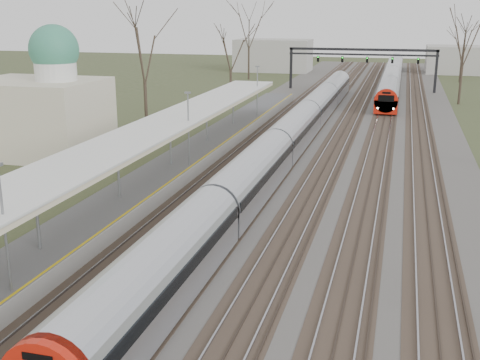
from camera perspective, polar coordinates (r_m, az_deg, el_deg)
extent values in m
cube|color=#474442|center=(60.24, 9.01, 4.84)|extent=(24.00, 160.00, 0.10)
cube|color=#4C3828|center=(61.13, 3.40, 5.21)|extent=(2.60, 160.00, 0.06)
cube|color=gray|center=(61.26, 2.74, 5.31)|extent=(0.07, 160.00, 0.12)
cube|color=gray|center=(60.98, 4.06, 5.24)|extent=(0.07, 160.00, 0.12)
cube|color=#4C3828|center=(60.53, 6.65, 5.02)|extent=(2.60, 160.00, 0.06)
cube|color=gray|center=(60.63, 5.98, 5.13)|extent=(0.07, 160.00, 0.12)
cube|color=gray|center=(60.42, 7.33, 5.05)|extent=(0.07, 160.00, 0.12)
cube|color=#4C3828|center=(60.13, 9.96, 4.82)|extent=(2.60, 160.00, 0.06)
cube|color=gray|center=(60.19, 9.28, 4.93)|extent=(0.07, 160.00, 0.12)
cube|color=gray|center=(60.06, 10.65, 4.84)|extent=(0.07, 160.00, 0.12)
cube|color=#4C3828|center=(59.94, 13.30, 4.60)|extent=(2.60, 160.00, 0.06)
cube|color=gray|center=(59.95, 12.62, 4.71)|extent=(0.07, 160.00, 0.12)
cube|color=gray|center=(59.91, 13.99, 4.62)|extent=(0.07, 160.00, 0.12)
cube|color=#4C3828|center=(59.95, 16.65, 4.36)|extent=(2.60, 160.00, 0.06)
cube|color=gray|center=(59.91, 15.97, 4.47)|extent=(0.07, 160.00, 0.12)
cube|color=gray|center=(59.96, 17.34, 4.37)|extent=(0.07, 160.00, 0.12)
cube|color=#9E9B93|center=(45.36, -4.92, 1.97)|extent=(3.50, 69.00, 1.00)
cylinder|color=slate|center=(28.03, -18.68, -3.37)|extent=(0.14, 0.14, 3.00)
cylinder|color=slate|center=(34.63, -11.46, 0.75)|extent=(0.14, 0.14, 3.00)
cylinder|color=slate|center=(41.72, -6.62, 3.52)|extent=(0.14, 0.14, 3.00)
cylinder|color=slate|center=(49.10, -3.19, 5.45)|extent=(0.14, 0.14, 3.00)
cylinder|color=slate|center=(56.64, -0.65, 6.86)|extent=(0.14, 0.14, 3.00)
cube|color=silver|center=(40.51, -7.21, 5.36)|extent=(4.10, 50.00, 0.12)
cube|color=beige|center=(40.54, -7.20, 5.13)|extent=(4.10, 50.00, 0.25)
cube|color=beige|center=(51.10, -18.65, 5.63)|extent=(10.00, 8.00, 6.00)
cylinder|color=silver|center=(49.51, -17.12, 10.37)|extent=(3.20, 3.20, 2.50)
sphere|color=#338065|center=(49.42, -17.23, 11.75)|extent=(3.80, 3.80, 3.80)
cube|color=black|center=(90.69, 4.86, 10.50)|extent=(0.35, 0.35, 6.00)
cube|color=black|center=(89.35, 18.09, 9.71)|extent=(0.35, 0.35, 6.00)
cube|color=black|center=(89.21, 11.53, 12.03)|extent=(21.00, 0.35, 0.35)
cube|color=black|center=(89.26, 11.51, 11.58)|extent=(21.00, 0.25, 0.25)
cube|color=black|center=(89.74, 7.42, 11.33)|extent=(0.32, 0.22, 0.85)
sphere|color=#0CFF19|center=(89.58, 7.41, 11.48)|extent=(0.16, 0.16, 0.16)
cube|color=black|center=(89.33, 9.68, 11.22)|extent=(0.32, 0.22, 0.85)
sphere|color=#0CFF19|center=(89.18, 9.68, 11.37)|extent=(0.16, 0.16, 0.16)
cube|color=black|center=(89.06, 11.96, 11.09)|extent=(0.32, 0.22, 0.85)
sphere|color=#0CFF19|center=(88.91, 11.97, 11.25)|extent=(0.16, 0.16, 0.16)
cube|color=black|center=(88.93, 14.25, 10.95)|extent=(0.32, 0.22, 0.85)
sphere|color=#0CFF19|center=(88.77, 14.26, 11.10)|extent=(0.16, 0.16, 0.16)
cube|color=black|center=(88.94, 16.54, 10.78)|extent=(0.32, 0.22, 0.85)
sphere|color=#0CFF19|center=(88.78, 16.56, 10.94)|extent=(0.16, 0.16, 0.16)
cylinder|color=#2D231C|center=(57.46, -8.91, 6.78)|extent=(0.30, 0.30, 4.95)
cube|color=#B8BBC3|center=(51.27, 5.11, 4.26)|extent=(2.55, 75.00, 1.60)
cylinder|color=#B8BBC3|center=(51.15, 5.13, 4.98)|extent=(2.60, 74.70, 2.60)
cube|color=black|center=(51.13, 5.13, 5.09)|extent=(2.62, 74.40, 0.55)
cube|color=black|center=(51.47, 5.08, 3.25)|extent=(1.80, 74.00, 0.35)
cube|color=#B8BBC3|center=(97.93, 14.24, 9.35)|extent=(2.55, 60.00, 1.60)
cylinder|color=#B8BBC3|center=(97.86, 14.26, 9.73)|extent=(2.60, 59.70, 2.60)
cube|color=black|center=(97.85, 14.27, 9.79)|extent=(2.62, 59.40, 0.55)
cube|color=#B8190A|center=(68.27, 13.64, 6.73)|extent=(2.55, 0.50, 1.50)
cylinder|color=#B8190A|center=(68.22, 13.68, 7.31)|extent=(2.60, 0.60, 2.60)
cube|color=black|center=(67.91, 13.69, 7.53)|extent=(1.70, 0.12, 0.70)
sphere|color=white|center=(68.12, 12.91, 6.67)|extent=(0.22, 0.22, 0.22)
sphere|color=white|center=(68.08, 14.35, 6.57)|extent=(0.22, 0.22, 0.22)
cube|color=black|center=(98.03, 14.20, 8.81)|extent=(1.80, 59.00, 0.35)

